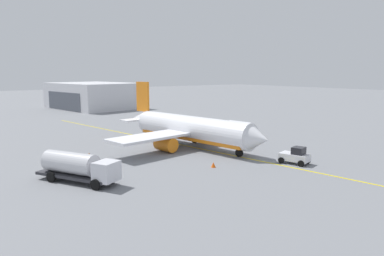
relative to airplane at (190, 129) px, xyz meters
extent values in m
plane|color=slate|center=(0.45, 0.07, -2.74)|extent=(400.00, 400.00, 0.00)
cylinder|color=white|center=(0.45, 0.07, 0.18)|extent=(22.31, 7.26, 3.84)
cube|color=orange|center=(0.45, 0.07, -0.87)|extent=(20.99, 6.38, 1.08)
cone|color=white|center=(12.50, 2.00, 0.18)|extent=(3.60, 4.12, 3.69)
cone|color=white|center=(-12.21, -1.95, 0.57)|extent=(4.73, 3.90, 3.26)
cube|color=orange|center=(-11.61, -1.85, 4.50)|extent=(3.22, 0.86, 5.20)
cube|color=white|center=(-11.61, -1.85, 0.58)|extent=(3.70, 8.67, 0.24)
cube|color=white|center=(-0.54, -0.09, -0.30)|extent=(9.02, 27.57, 0.36)
cylinder|color=orange|center=(-0.57, 5.18, -1.55)|extent=(3.49, 2.58, 2.10)
cylinder|color=orange|center=(1.07, -5.09, -1.55)|extent=(3.49, 2.58, 2.10)
cylinder|color=#4C4C51|center=(9.49, 1.52, -1.58)|extent=(0.24, 0.24, 1.22)
cylinder|color=black|center=(9.49, 1.52, -2.19)|extent=(1.15, 0.57, 1.10)
cylinder|color=#4C4C51|center=(-1.94, 2.32, -1.58)|extent=(0.24, 0.24, 1.22)
cylinder|color=black|center=(-1.94, 2.32, -2.19)|extent=(1.15, 0.57, 1.10)
cylinder|color=#4C4C51|center=(-1.11, -2.81, -1.58)|extent=(0.24, 0.24, 1.22)
cylinder|color=black|center=(-1.11, -2.81, -2.19)|extent=(1.15, 0.57, 1.10)
cube|color=#2D2D33|center=(7.57, -20.46, -2.04)|extent=(9.22, 6.51, 0.30)
cube|color=silver|center=(11.23, -18.50, -1.09)|extent=(2.90, 3.06, 2.00)
cube|color=black|center=(12.03, -18.07, -0.69)|extent=(1.09, 1.84, 0.90)
cylinder|color=silver|center=(7.04, -20.74, -0.74)|extent=(6.65, 5.01, 2.30)
cylinder|color=black|center=(10.29, -17.58, -2.19)|extent=(1.13, 0.83, 1.10)
cylinder|color=black|center=(11.47, -19.79, -2.19)|extent=(1.13, 0.83, 1.10)
cylinder|color=black|center=(5.03, -20.40, -2.19)|extent=(1.13, 0.83, 1.10)
cylinder|color=black|center=(6.21, -22.61, -2.19)|extent=(1.13, 0.83, 1.10)
cube|color=silver|center=(16.36, 4.61, -1.89)|extent=(3.99, 2.86, 0.90)
cube|color=black|center=(16.84, 4.74, -0.99)|extent=(1.76, 1.91, 0.90)
cylinder|color=black|center=(15.36, 3.31, -2.34)|extent=(0.85, 0.50, 0.80)
cylinder|color=black|center=(14.84, 5.25, -2.34)|extent=(0.85, 0.50, 0.80)
cylinder|color=black|center=(17.87, 3.98, -2.34)|extent=(0.85, 0.50, 0.80)
cylinder|color=black|center=(17.36, 5.91, -2.34)|extent=(0.85, 0.50, 0.80)
cube|color=navy|center=(2.38, -17.01, -2.31)|extent=(0.52, 0.54, 0.85)
cube|color=yellow|center=(2.38, -17.01, -1.59)|extent=(0.60, 0.63, 0.60)
sphere|color=tan|center=(2.38, -17.01, -1.15)|extent=(0.24, 0.24, 0.24)
cone|color=#F2590F|center=(11.71, -4.91, -2.41)|extent=(0.58, 0.58, 0.65)
cube|color=silver|center=(-67.33, 10.37, 1.28)|extent=(30.60, 24.45, 8.03)
cube|color=#4C515B|center=(-65.56, 0.53, 0.07)|extent=(18.98, 3.57, 5.30)
cube|color=yellow|center=(0.45, 0.07, -2.73)|extent=(87.31, 14.24, 0.01)
camera|label=1|loc=(44.97, -32.43, 8.88)|focal=33.93mm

